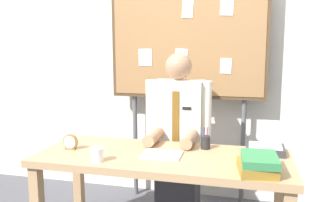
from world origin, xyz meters
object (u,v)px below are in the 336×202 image
at_px(book_stack, 258,164).
at_px(pen_holder, 205,142).
at_px(desk_clock, 70,143).
at_px(paper_tray, 265,149).
at_px(person, 178,144).
at_px(open_notebook, 162,155).
at_px(bulletin_board, 187,37).
at_px(coffee_mug, 97,155).
at_px(desk, 163,168).

height_order(book_stack, pen_holder, pen_holder).
xyz_separation_m(desk_clock, paper_tray, (1.37, 0.24, -0.02)).
xyz_separation_m(person, pen_holder, (0.27, -0.31, 0.12)).
bearing_deg(person, open_notebook, -90.23).
xyz_separation_m(bulletin_board, desk_clock, (-0.68, -0.93, -0.78)).
bearing_deg(book_stack, open_notebook, 164.32).
bearing_deg(paper_tray, book_stack, -97.92).
height_order(person, desk_clock, person).
xyz_separation_m(bulletin_board, book_stack, (0.63, -1.09, -0.77)).
xyz_separation_m(coffee_mug, pen_holder, (0.64, 0.45, 0.00)).
distance_m(bulletin_board, paper_tray, 1.26).
distance_m(book_stack, coffee_mug, 1.01).
relative_size(open_notebook, paper_tray, 1.03).
distance_m(desk, desk_clock, 0.70).
relative_size(person, book_stack, 4.85).
height_order(bulletin_board, paper_tray, bulletin_board).
bearing_deg(desk, paper_tray, 16.35).
bearing_deg(desk_clock, desk, 3.24).
bearing_deg(person, desk, -90.00).
bearing_deg(book_stack, desk_clock, 173.07).
height_order(bulletin_board, open_notebook, bulletin_board).
relative_size(desk, coffee_mug, 19.18).
bearing_deg(desk_clock, pen_holder, 14.53).
bearing_deg(person, book_stack, -48.44).
relative_size(bulletin_board, book_stack, 7.40).
relative_size(desk, pen_holder, 10.83).
distance_m(book_stack, desk_clock, 1.32).
bearing_deg(pen_holder, desk_clock, -165.47).
xyz_separation_m(open_notebook, pen_holder, (0.27, 0.23, 0.04)).
distance_m(desk_clock, paper_tray, 1.39).
bearing_deg(coffee_mug, open_notebook, 30.62).
distance_m(person, coffee_mug, 0.85).
bearing_deg(desk, person, 90.00).
bearing_deg(paper_tray, open_notebook, -162.18).
distance_m(desk, paper_tray, 0.73).
bearing_deg(open_notebook, desk_clock, -178.44).
bearing_deg(desk_clock, book_stack, -6.93).
height_order(book_stack, coffee_mug, book_stack).
height_order(book_stack, desk_clock, desk_clock).
xyz_separation_m(bulletin_board, pen_holder, (0.27, -0.68, -0.78)).
relative_size(desk, bulletin_board, 0.79).
height_order(person, book_stack, person).
height_order(desk, bulletin_board, bulletin_board).
bearing_deg(coffee_mug, desk, 32.70).
height_order(open_notebook, pen_holder, pen_holder).
bearing_deg(open_notebook, desk, 83.95).
bearing_deg(coffee_mug, person, 63.64).
bearing_deg(open_notebook, coffee_mug, -149.38).
xyz_separation_m(person, coffee_mug, (-0.37, -0.75, 0.12)).
distance_m(desk, book_stack, 0.68).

